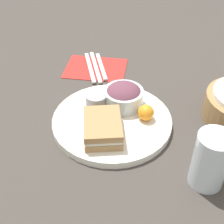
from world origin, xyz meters
name	(u,v)px	position (x,y,z in m)	size (l,w,h in m)	color
ground_plane	(112,124)	(0.00, 0.00, 0.00)	(4.00, 4.00, 0.00)	#3D3833
plate	(112,121)	(0.00, 0.00, 0.01)	(0.30, 0.30, 0.02)	white
sandwich	(103,128)	(0.06, -0.01, 0.04)	(0.13, 0.11, 0.04)	#A37A4C
salad_bowl	(124,96)	(-0.06, 0.02, 0.05)	(0.10, 0.10, 0.06)	silver
dressing_cup	(96,101)	(-0.04, -0.05, 0.04)	(0.06, 0.06, 0.04)	#99999E
orange_wedge	(146,113)	(-0.01, 0.08, 0.04)	(0.04, 0.04, 0.04)	orange
drink_glass	(211,160)	(0.15, 0.22, 0.06)	(0.07, 0.07, 0.13)	silver
napkin	(96,68)	(-0.25, -0.09, 0.00)	(0.14, 0.19, 0.00)	#B22823
fork	(90,67)	(-0.25, -0.11, 0.01)	(0.18, 0.01, 0.01)	silver
knife	(96,67)	(-0.25, -0.09, 0.01)	(0.18, 0.01, 0.01)	silver
spoon	(101,66)	(-0.26, -0.07, 0.01)	(0.16, 0.01, 0.01)	silver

